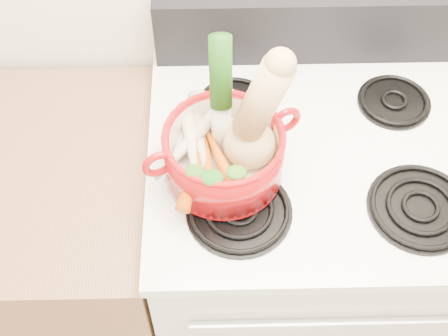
{
  "coord_description": "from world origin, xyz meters",
  "views": [
    {
      "loc": [
        -0.24,
        0.55,
        2.06
      ],
      "look_at": [
        -0.22,
        1.31,
        1.01
      ],
      "focal_mm": 50.0,
      "sensor_mm": 36.0,
      "label": 1
    }
  ],
  "objects_px": {
    "stove_body": "(299,255)",
    "squash": "(268,115)",
    "dutch_oven": "(224,154)",
    "leek": "(221,98)"
  },
  "relations": [
    {
      "from": "stove_body",
      "to": "dutch_oven",
      "type": "distance_m",
      "value": 0.61
    },
    {
      "from": "dutch_oven",
      "to": "squash",
      "type": "bearing_deg",
      "value": -13.49
    },
    {
      "from": "dutch_oven",
      "to": "leek",
      "type": "bearing_deg",
      "value": 72.1
    },
    {
      "from": "stove_body",
      "to": "squash",
      "type": "xyz_separation_m",
      "value": [
        -0.13,
        -0.05,
        0.67
      ]
    },
    {
      "from": "stove_body",
      "to": "dutch_oven",
      "type": "bearing_deg",
      "value": -163.37
    },
    {
      "from": "stove_body",
      "to": "squash",
      "type": "height_order",
      "value": "squash"
    },
    {
      "from": "stove_body",
      "to": "squash",
      "type": "relative_size",
      "value": 3.25
    },
    {
      "from": "stove_body",
      "to": "dutch_oven",
      "type": "height_order",
      "value": "dutch_oven"
    },
    {
      "from": "stove_body",
      "to": "squash",
      "type": "bearing_deg",
      "value": -158.69
    },
    {
      "from": "squash",
      "to": "leek",
      "type": "bearing_deg",
      "value": 158.82
    }
  ]
}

